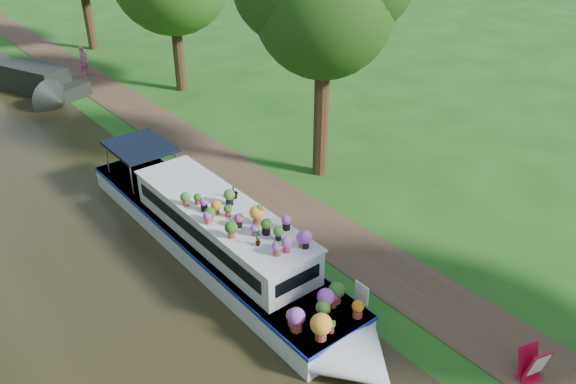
% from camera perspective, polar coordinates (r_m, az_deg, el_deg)
% --- Properties ---
extents(ground, '(100.00, 100.00, 0.00)m').
position_cam_1_polar(ground, '(17.84, 0.46, -5.01)').
color(ground, '#1B5014').
rests_on(ground, ground).
extents(canal_water, '(10.00, 100.00, 0.02)m').
position_cam_1_polar(canal_water, '(15.56, -17.36, -12.61)').
color(canal_water, black).
rests_on(canal_water, ground).
extents(towpath, '(2.20, 100.00, 0.03)m').
position_cam_1_polar(towpath, '(18.49, 3.35, -3.64)').
color(towpath, '#473321').
rests_on(towpath, ground).
extents(plant_boat, '(2.29, 13.52, 2.30)m').
position_cam_1_polar(plant_boat, '(16.63, -6.66, -4.54)').
color(plant_boat, silver).
rests_on(plant_boat, canal_water).
extents(second_boat, '(4.38, 7.94, 1.44)m').
position_cam_1_polar(second_boat, '(33.23, -24.34, 10.22)').
color(second_boat, black).
rests_on(second_boat, canal_water).
extents(sandwich_board, '(0.60, 0.59, 0.90)m').
position_cam_1_polar(sandwich_board, '(14.39, 23.59, -15.80)').
color(sandwich_board, red).
rests_on(sandwich_board, towpath).
extents(pedestrian_pink, '(0.72, 0.62, 1.68)m').
position_cam_1_polar(pedestrian_pink, '(35.06, -20.03, 12.44)').
color(pedestrian_pink, '#C04F88').
rests_on(pedestrian_pink, towpath).
extents(verge_plant, '(0.45, 0.40, 0.45)m').
position_cam_1_polar(verge_plant, '(21.02, -9.47, 1.00)').
color(verge_plant, '#225D1C').
rests_on(verge_plant, ground).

